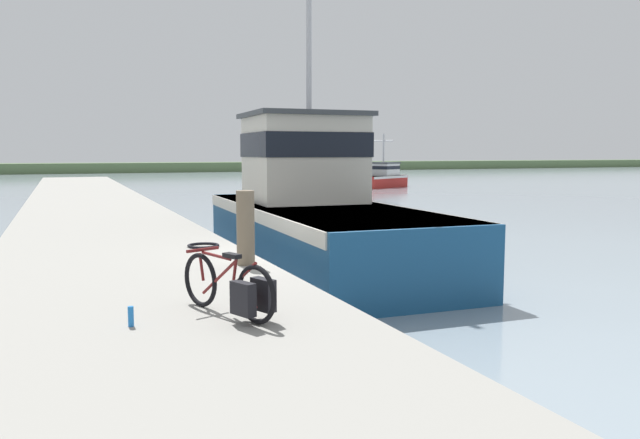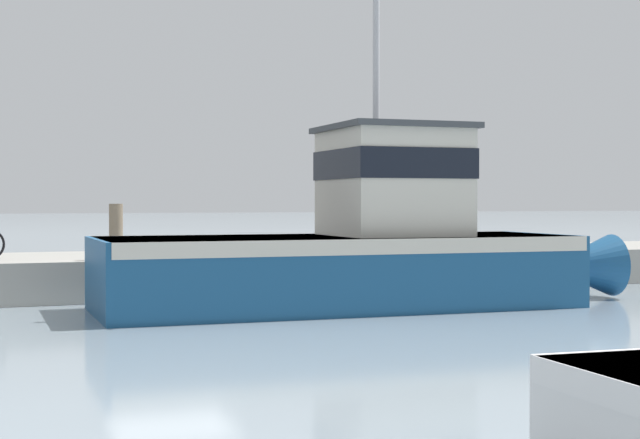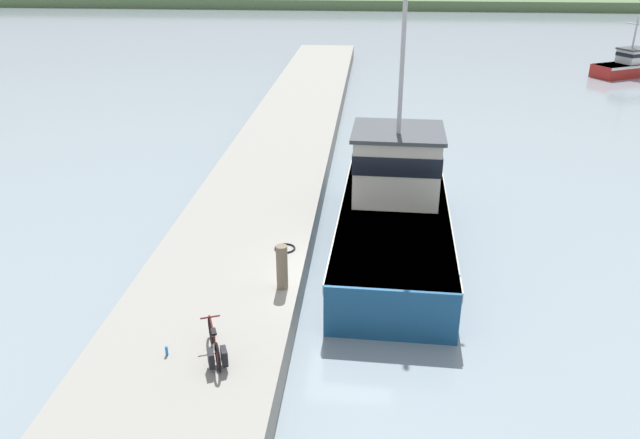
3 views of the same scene
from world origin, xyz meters
TOP-DOWN VIEW (x-y plane):
  - ground_plane at (0.00, 0.00)m, footprint 320.00×320.00m
  - dock_pier at (-3.64, 0.00)m, footprint 4.52×80.00m
  - far_shoreline at (30.00, 79.35)m, footprint 180.00×5.00m
  - fishing_boat_main at (1.24, 3.74)m, footprint 3.80×11.69m
  - boat_orange_near at (19.14, 33.38)m, footprint 5.80×4.08m
  - bicycle_touring at (-2.83, -4.02)m, footprint 0.81×1.63m
  - mooring_post at (-1.80, -0.83)m, footprint 0.30×0.30m
  - hose_coil at (-2.05, 1.41)m, footprint 0.63×0.63m
  - water_bottle_on_curb at (-3.96, -3.95)m, footprint 0.06×0.06m

SIDE VIEW (x-z plane):
  - ground_plane at x=0.00m, z-range 0.00..0.00m
  - dock_pier at x=-3.64m, z-range 0.00..0.91m
  - far_shoreline at x=30.00m, z-range 0.00..1.35m
  - boat_orange_near at x=19.14m, z-range -1.34..2.91m
  - hose_coil at x=-2.05m, z-range 0.91..0.96m
  - water_bottle_on_curb at x=-3.96m, z-range 0.91..1.13m
  - bicycle_touring at x=-2.83m, z-range 0.88..1.61m
  - fishing_boat_main at x=1.24m, z-range -4.23..6.84m
  - mooring_post at x=-1.80m, z-range 0.91..2.15m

